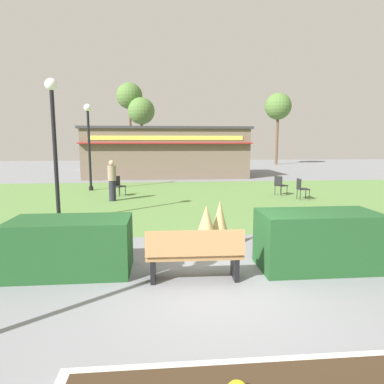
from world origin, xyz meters
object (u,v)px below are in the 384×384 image
Objects in this scene: tree_left_bg at (278,107)px; tree_center_bg at (141,112)px; cafe_chair_west at (301,187)px; cafe_chair_east at (280,184)px; trash_bin at (364,241)px; park_bench at (195,254)px; parked_car_west_slot at (108,162)px; food_kiosk at (166,152)px; lamppost_mid at (54,133)px; person_strolling at (112,180)px; parked_car_center_slot at (170,162)px; tree_right_bg at (130,97)px; cafe_chair_center at (118,184)px; lamppost_far at (89,137)px.

tree_left_bg is 14.49m from tree_center_bg.
cafe_chair_west and cafe_chair_east have the same top height.
trash_bin is 7.43m from cafe_chair_west.
tree_center_bg is at bearing 94.81° from park_bench.
parked_car_west_slot is (-10.09, 15.58, 0.12)m from cafe_chair_east.
food_kiosk is (-3.86, 17.63, 1.34)m from trash_bin.
lamppost_mid is 2.52× the size of person_strolling.
park_bench is at bearing -111.44° from tree_left_bg.
cafe_chair_west is 24.75m from tree_center_bg.
cafe_chair_west is 1.00× the size of cafe_chair_east.
cafe_chair_east is 23.48m from tree_center_bg.
parked_car_center_slot is 0.48× the size of tree_right_bg.
food_kiosk is 12.60× the size of cafe_chair_west.
cafe_chair_west and cafe_chair_center have the same top height.
tree_right_bg reaches higher than food_kiosk.
parked_car_center_slot is 8.33m from tree_center_bg.
person_strolling is at bearing -92.31° from cafe_chair_center.
cafe_chair_west is (9.46, -3.61, -2.15)m from lamppost_far.
cafe_chair_west is 0.13× the size of tree_center_bg.
parked_car_center_slot is at bearing 107.09° from cafe_chair_west.
trash_bin is 0.86× the size of cafe_chair_center.
tree_left_bg is 1.08× the size of tree_center_bg.
parked_car_west_slot is (-2.72, 15.07, 0.12)m from cafe_chair_center.
cafe_chair_west is at bearing -72.91° from parked_car_center_slot.
park_bench is 1.92× the size of cafe_chair_west.
lamppost_mid is 1.00× the size of lamppost_far.
lamppost_far is 4.79× the size of cafe_chair_west.
parked_car_center_slot is at bearing -61.26° from tree_right_bg.
cafe_chair_west reaches higher than trash_bin.
trash_bin is 25.61m from parked_car_west_slot.
lamppost_mid is 26.29m from tree_center_bg.
trash_bin is 0.18× the size of parked_car_west_slot.
parked_car_center_slot reaches higher than cafe_chair_west.
lamppost_mid is 29.95m from tree_left_bg.
cafe_chair_center is at bearing -125.18° from tree_left_bg.
trash_bin is (7.78, -10.84, -2.30)m from lamppost_far.
parked_car_west_slot is at bearing 101.97° from park_bench.
cafe_chair_west is 0.53× the size of person_strolling.
cafe_chair_west is 26.78m from tree_right_bg.
tree_right_bg is at bearing 96.90° from park_bench.
cafe_chair_east is at bearing -61.33° from food_kiosk.
person_strolling is at bearing -86.86° from tree_right_bg.
cafe_chair_center is at bearing 124.73° from trash_bin.
park_bench is 8.83m from person_strolling.
park_bench is at bearing -85.19° from tree_center_bg.
tree_right_bg is (-0.18, 27.43, 4.55)m from lamppost_mid.
lamppost_mid reaches higher than cafe_chair_center.
parked_car_center_slot is 10.75m from tree_right_bg.
food_kiosk is 12.60× the size of cafe_chair_center.
lamppost_mid is 5.58× the size of trash_bin.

